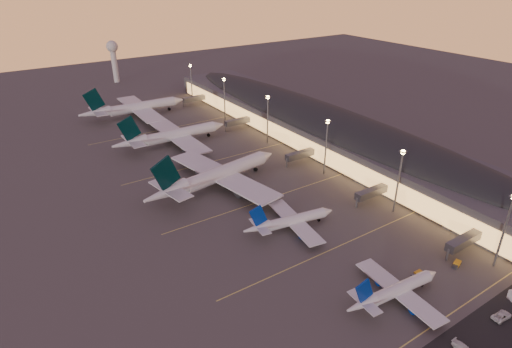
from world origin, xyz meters
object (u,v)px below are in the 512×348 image
at_px(baggage_tug_a, 417,274).
at_px(airliner_wide_near, 215,176).
at_px(baggage_tug_b, 457,264).
at_px(airliner_narrow_north, 290,221).
at_px(airliner_narrow_south, 394,291).
at_px(airliner_wide_mid, 172,136).
at_px(radar_tower, 113,54).
at_px(service_van_c, 463,348).
at_px(airliner_wide_far, 134,108).
at_px(service_van_e, 502,316).

bearing_deg(baggage_tug_a, airliner_wide_near, 106.21).
relative_size(airliner_wide_near, baggage_tug_b, 14.98).
distance_m(airliner_narrow_north, baggage_tug_b, 55.77).
height_order(airliner_narrow_south, airliner_wide_mid, airliner_wide_mid).
distance_m(airliner_narrow_north, baggage_tug_a, 45.62).
bearing_deg(airliner_narrow_north, baggage_tug_a, -58.99).
bearing_deg(radar_tower, airliner_wide_mid, -96.66).
bearing_deg(service_van_c, airliner_wide_near, 93.92).
bearing_deg(airliner_narrow_north, airliner_wide_far, 100.36).
relative_size(airliner_wide_mid, airliner_wide_far, 0.94).
bearing_deg(airliner_wide_far, service_van_c, -87.44).
xyz_separation_m(airliner_narrow_south, baggage_tug_b, (29.00, -0.97, -2.55)).
bearing_deg(airliner_wide_near, service_van_e, -85.35).
relative_size(baggage_tug_a, baggage_tug_b, 0.93).
distance_m(airliner_wide_near, radar_tower, 206.25).
distance_m(airliner_wide_mid, airliner_wide_far, 56.68).
bearing_deg(service_van_e, airliner_wide_far, 9.71).
relative_size(airliner_narrow_south, airliner_wide_near, 0.50).
xyz_separation_m(baggage_tug_a, service_van_e, (4.22, -23.90, 0.29)).
bearing_deg(airliner_narrow_north, radar_tower, 95.85).
relative_size(airliner_wide_mid, service_van_c, 10.84).
relative_size(service_van_c, service_van_e, 0.93).
bearing_deg(airliner_wide_near, airliner_wide_mid, 76.01).
bearing_deg(radar_tower, airliner_wide_far, -100.88).
relative_size(airliner_narrow_north, radar_tower, 1.10).
relative_size(airliner_wide_far, service_van_c, 11.50).
xyz_separation_m(airliner_wide_far, baggage_tug_b, (34.07, -200.69, -4.87)).
bearing_deg(service_van_e, airliner_narrow_south, 45.22).
bearing_deg(service_van_c, service_van_e, 1.11).
relative_size(airliner_narrow_south, airliner_narrow_north, 0.95).
relative_size(airliner_wide_near, service_van_e, 10.96).
relative_size(baggage_tug_b, service_van_e, 0.73).
height_order(airliner_wide_near, baggage_tug_a, airliner_wide_near).
height_order(baggage_tug_a, baggage_tug_b, baggage_tug_b).
relative_size(airliner_narrow_north, service_van_c, 6.25).
bearing_deg(airliner_wide_mid, airliner_narrow_north, -88.49).
bearing_deg(airliner_wide_near, airliner_narrow_south, -93.80).
relative_size(airliner_wide_near, airliner_wide_mid, 1.09).
height_order(airliner_narrow_south, airliner_narrow_north, airliner_narrow_north).
xyz_separation_m(radar_tower, baggage_tug_a, (1.82, -289.61, -21.31)).
height_order(airliner_narrow_north, service_van_c, airliner_narrow_north).
height_order(airliner_narrow_south, airliner_wide_far, airliner_wide_far).
height_order(airliner_narrow_north, airliner_wide_far, airliner_wide_far).
xyz_separation_m(airliner_wide_mid, service_van_e, (23.49, -164.13, -4.28)).
bearing_deg(service_van_c, baggage_tug_b, 34.97).
xyz_separation_m(airliner_narrow_south, airliner_wide_far, (-5.07, 199.72, 2.31)).
height_order(airliner_narrow_south, service_van_e, airliner_narrow_south).
bearing_deg(radar_tower, airliner_narrow_south, -92.49).
xyz_separation_m(airliner_narrow_south, radar_tower, (12.74, 292.42, 18.74)).
height_order(airliner_wide_near, baggage_tug_b, airliner_wide_near).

